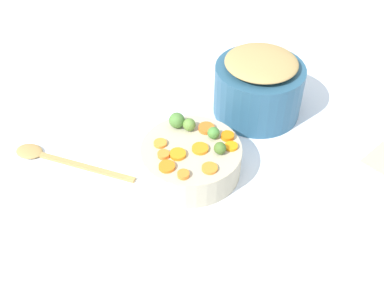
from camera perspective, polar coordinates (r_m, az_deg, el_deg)
name	(u,v)px	position (r m, az deg, el deg)	size (l,w,h in m)	color
tabletop	(191,173)	(1.08, -0.09, -3.68)	(2.40, 2.40, 0.02)	white
serving_bowl_carrots	(192,159)	(1.05, 0.00, -1.85)	(0.23, 0.23, 0.07)	#B8AD91
metal_pot	(258,90)	(1.21, 8.34, 6.77)	(0.23, 0.23, 0.14)	#285371
stuffing_mound	(261,62)	(1.16, 8.77, 10.16)	(0.19, 0.19, 0.03)	tan
carrot_slice_0	(210,168)	(0.97, 2.25, -3.07)	(0.04, 0.04, 0.01)	orange
carrot_slice_1	(164,155)	(1.00, -3.62, -1.35)	(0.03, 0.03, 0.01)	orange
carrot_slice_2	(179,155)	(1.00, -1.68, -1.41)	(0.04, 0.04, 0.01)	orange
carrot_slice_3	(167,166)	(0.97, -3.18, -2.86)	(0.04, 0.04, 0.01)	orange
carrot_slice_4	(231,146)	(1.02, 4.98, -0.29)	(0.03, 0.03, 0.01)	orange
carrot_slice_5	(228,136)	(1.04, 4.52, 0.99)	(0.03, 0.03, 0.01)	orange
carrot_slice_6	(206,128)	(1.06, 1.83, 2.02)	(0.04, 0.04, 0.01)	orange
carrot_slice_7	(183,174)	(0.96, -1.10, -3.87)	(0.03, 0.03, 0.01)	orange
carrot_slice_8	(200,149)	(1.01, 1.04, -0.58)	(0.04, 0.04, 0.01)	orange
carrot_slice_9	(160,143)	(1.03, -4.03, 0.08)	(0.03, 0.03, 0.01)	orange
brussels_sprout_0	(220,148)	(1.00, 3.56, -0.52)	(0.03, 0.03, 0.03)	#496D2A
brussels_sprout_1	(213,133)	(1.04, 2.73, 1.42)	(0.03, 0.03, 0.03)	#488738
brussels_sprout_2	(189,125)	(1.06, -0.36, 2.47)	(0.03, 0.03, 0.03)	olive
brussels_sprout_3	(177,120)	(1.06, -1.93, 3.01)	(0.04, 0.04, 0.04)	#4C7E36
wooden_spoon	(51,157)	(1.15, -17.43, -1.60)	(0.29, 0.19, 0.01)	tan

